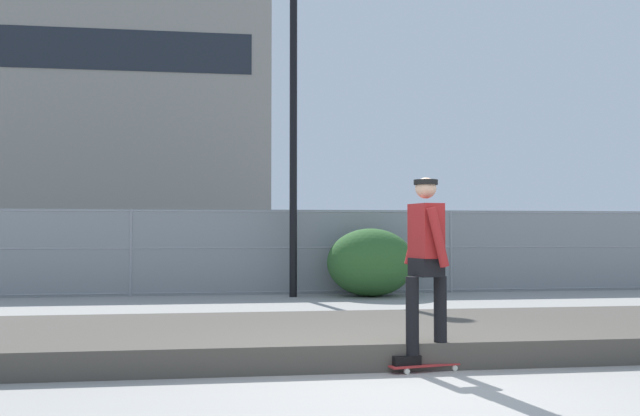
% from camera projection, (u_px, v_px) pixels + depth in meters
% --- Properties ---
extents(ground_plane, '(120.00, 120.00, 0.00)m').
position_uv_depth(ground_plane, '(416.00, 388.00, 6.27)').
color(ground_plane, gray).
extents(gravel_berm, '(11.25, 3.02, 0.27)m').
position_uv_depth(gravel_berm, '(364.00, 336.00, 8.47)').
color(gravel_berm, '#4C473F').
rests_on(gravel_berm, ground_plane).
extents(skateboard, '(0.82, 0.35, 0.07)m').
position_uv_depth(skateboard, '(427.00, 365.00, 7.06)').
color(skateboard, '#B22D2D').
rests_on(skateboard, ground_plane).
extents(skater, '(0.73, 0.61, 1.84)m').
position_uv_depth(skater, '(426.00, 257.00, 7.09)').
color(skater, black).
rests_on(skater, skateboard).
extents(chain_fence, '(21.21, 0.06, 1.85)m').
position_uv_depth(chain_fence, '(296.00, 252.00, 15.72)').
color(chain_fence, gray).
rests_on(chain_fence, ground_plane).
extents(street_lamp, '(0.44, 0.44, 6.85)m').
position_uv_depth(street_lamp, '(293.00, 95.00, 15.18)').
color(street_lamp, black).
rests_on(street_lamp, ground_plane).
extents(parked_car_near, '(4.54, 2.25, 1.66)m').
position_uv_depth(parked_car_near, '(141.00, 252.00, 18.62)').
color(parked_car_near, silver).
rests_on(parked_car_near, ground_plane).
extents(library_building, '(30.91, 15.52, 19.84)m').
position_uv_depth(library_building, '(41.00, 109.00, 49.83)').
color(library_building, gray).
rests_on(library_building, ground_plane).
extents(shrub_left, '(1.86, 1.52, 1.44)m').
position_uv_depth(shrub_left, '(371.00, 262.00, 15.18)').
color(shrub_left, '#2D5B28').
rests_on(shrub_left, ground_plane).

